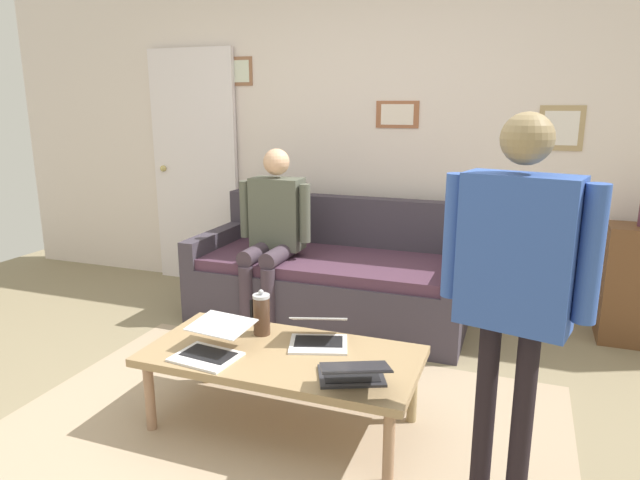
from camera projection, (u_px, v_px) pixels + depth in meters
ground_plane at (252, 436)px, 2.75m from camera, size 7.68×7.68×0.00m
area_rug at (275, 435)px, 2.75m from camera, size 2.78×2.03×0.01m
back_wall at (373, 135)px, 4.43m from camera, size 7.04×0.11×2.70m
interior_door at (195, 169)px, 4.96m from camera, size 0.82×0.09×2.05m
couch at (332, 279)px, 4.20m from camera, size 2.00×0.92×0.88m
coffee_table at (282, 359)px, 2.75m from camera, size 1.35×0.66×0.40m
laptop_left at (212, 345)px, 2.71m from camera, size 0.34×0.39×0.14m
laptop_center at (319, 335)px, 2.84m from camera, size 0.37×0.37×0.16m
laptop_right at (353, 373)px, 2.44m from camera, size 0.40×0.43×0.14m
french_press at (261, 314)px, 2.94m from camera, size 0.11×0.09×0.25m
side_shelf at (636, 285)px, 3.75m from camera, size 0.42×0.32×0.81m
person_standing at (516, 271)px, 2.01m from camera, size 0.56×0.27×1.57m
person_seated at (273, 227)px, 4.01m from camera, size 0.55×0.51×1.28m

